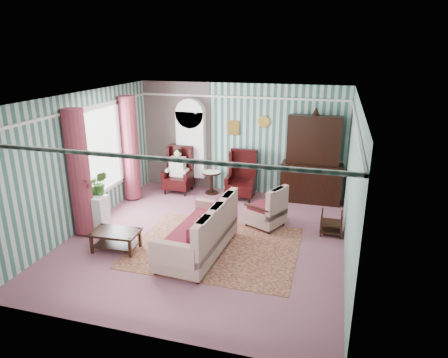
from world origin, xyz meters
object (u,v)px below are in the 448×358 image
(wingback_right, at_px, (241,175))
(coffee_table, at_px, (116,241))
(dresser_hutch, at_px, (313,157))
(round_side_table, at_px, (212,183))
(nest_table, at_px, (331,223))
(floral_armchair, at_px, (266,203))
(seated_woman, at_px, (178,171))
(sofa, at_px, (197,228))
(plant_stand, at_px, (95,214))
(wingback_left, at_px, (178,170))
(bookcase, at_px, (191,149))

(wingback_right, xyz_separation_m, coffee_table, (-1.68, -3.39, -0.42))
(dresser_hutch, distance_m, round_side_table, 2.75)
(nest_table, height_order, floral_armchair, floral_armchair)
(seated_woman, distance_m, nest_table, 4.37)
(round_side_table, height_order, floral_armchair, floral_armchair)
(sofa, distance_m, floral_armchair, 1.89)
(seated_woman, xyz_separation_m, plant_stand, (-0.80, -2.75, -0.19))
(plant_stand, distance_m, floral_armchair, 3.68)
(seated_woman, xyz_separation_m, sofa, (1.64, -3.10, -0.04))
(round_side_table, bearing_deg, wingback_left, -170.54)
(sofa, xyz_separation_m, floral_armchair, (1.02, 1.59, -0.01))
(sofa, bearing_deg, seated_woman, 31.54)
(wingback_left, bearing_deg, plant_stand, -106.22)
(plant_stand, bearing_deg, bookcase, 71.51)
(wingback_right, xyz_separation_m, floral_armchair, (0.91, -1.51, -0.08))
(nest_table, bearing_deg, wingback_left, 159.15)
(dresser_hutch, bearing_deg, round_side_table, -177.36)
(wingback_right, bearing_deg, seated_woman, 180.00)
(wingback_right, distance_m, round_side_table, 0.92)
(wingback_left, height_order, coffee_table, wingback_left)
(wingback_right, bearing_deg, coffee_table, -116.39)
(round_side_table, height_order, plant_stand, plant_stand)
(wingback_right, bearing_deg, plant_stand, -132.84)
(wingback_left, height_order, nest_table, wingback_left)
(dresser_hutch, bearing_deg, sofa, -118.92)
(dresser_hutch, height_order, wingback_right, dresser_hutch)
(wingback_left, relative_size, wingback_right, 1.00)
(nest_table, relative_size, sofa, 0.25)
(nest_table, relative_size, coffee_table, 0.60)
(sofa, bearing_deg, plant_stand, 85.56)
(coffee_table, bearing_deg, seated_woman, 91.14)
(bookcase, distance_m, seated_woman, 0.70)
(plant_stand, relative_size, floral_armchair, 0.74)
(dresser_hutch, xyz_separation_m, wingback_left, (-3.50, -0.27, -0.55))
(round_side_table, relative_size, sofa, 0.28)
(dresser_hutch, distance_m, sofa, 3.90)
(wingback_right, xyz_separation_m, plant_stand, (-2.55, -2.75, -0.22))
(dresser_hutch, relative_size, wingback_left, 1.89)
(dresser_hutch, height_order, plant_stand, dresser_hutch)
(bookcase, relative_size, coffee_table, 2.48)
(sofa, bearing_deg, wingback_right, 1.58)
(dresser_hutch, distance_m, wingback_left, 3.55)
(seated_woman, xyz_separation_m, round_side_table, (0.90, 0.15, -0.29))
(wingback_right, distance_m, coffee_table, 3.81)
(plant_stand, bearing_deg, floral_armchair, 19.72)
(dresser_hutch, xyz_separation_m, nest_table, (0.57, -1.82, -0.91))
(round_side_table, relative_size, coffee_table, 0.66)
(wingback_left, bearing_deg, dresser_hutch, 4.41)
(plant_stand, height_order, floral_armchair, floral_armchair)
(wingback_left, distance_m, round_side_table, 0.97)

